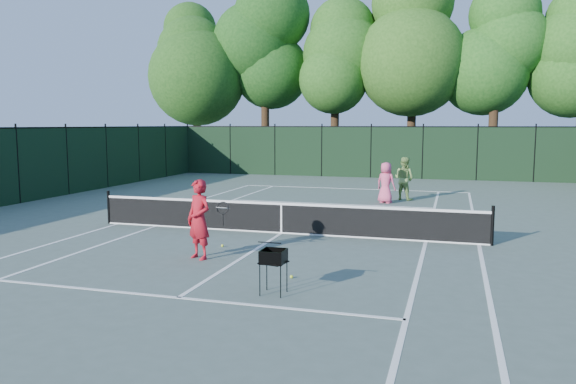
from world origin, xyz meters
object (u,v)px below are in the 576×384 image
(ball_hopper, at_px, (273,257))
(loose_ball_midcourt, at_px, (222,246))
(coach, at_px, (199,219))
(player_pink, at_px, (386,183))
(player_green, at_px, (404,179))
(loose_ball_near_cart, at_px, (292,277))

(ball_hopper, relative_size, loose_ball_midcourt, 12.48)
(coach, relative_size, player_pink, 1.14)
(loose_ball_midcourt, bearing_deg, player_green, 70.76)
(player_green, bearing_deg, loose_ball_near_cart, 110.50)
(player_green, xyz_separation_m, ball_hopper, (-1.18, -14.12, -0.19))
(player_pink, xyz_separation_m, ball_hopper, (-0.55, -12.97, -0.12))
(player_green, distance_m, ball_hopper, 14.18)
(player_pink, bearing_deg, loose_ball_near_cart, 111.06)
(loose_ball_near_cart, distance_m, loose_ball_midcourt, 3.48)
(ball_hopper, relative_size, loose_ball_near_cart, 12.48)
(loose_ball_midcourt, bearing_deg, ball_hopper, -53.98)
(loose_ball_near_cart, bearing_deg, player_pink, 87.44)
(player_green, height_order, loose_ball_midcourt, player_green)
(loose_ball_midcourt, bearing_deg, loose_ball_near_cart, -42.67)
(ball_hopper, bearing_deg, coach, 152.69)
(player_green, distance_m, loose_ball_midcourt, 11.30)
(player_green, height_order, ball_hopper, player_green)
(player_pink, bearing_deg, ball_hopper, 111.18)
(player_green, relative_size, loose_ball_near_cart, 26.57)
(coach, distance_m, loose_ball_near_cart, 2.91)
(player_pink, height_order, loose_ball_midcourt, player_pink)
(ball_hopper, height_order, loose_ball_midcourt, ball_hopper)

